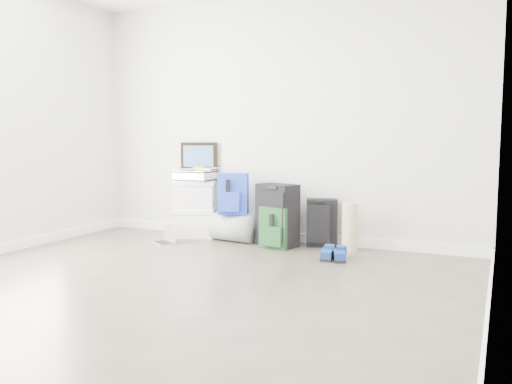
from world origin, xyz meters
The scene contains 14 objects.
ground centered at (0.00, 0.00, 0.00)m, with size 5.00×5.00×0.00m, color #3D322C.
room_envelope centered at (0.00, 0.02, 1.72)m, with size 4.52×5.02×2.71m.
boxes_stack centered at (-0.96, 2.30, 0.33)m, with size 0.57×0.52×0.65m.
briefcase centered at (-0.96, 2.30, 0.71)m, with size 0.42×0.31×0.12m, color #B2B2B7.
painting centered at (-0.96, 2.40, 0.94)m, with size 0.42×0.16×0.32m.
drone centered at (-0.88, 2.28, 0.80)m, with size 0.44×0.44×0.05m.
duffel_bag centered at (-0.41, 2.23, 0.16)m, with size 0.31×0.31×0.50m, color gray.
blue_backpack centered at (-0.41, 2.20, 0.53)m, with size 0.37×0.32×0.45m.
large_suitcase centered at (0.12, 2.18, 0.33)m, with size 0.49×0.40×0.67m.
green_backpack centered at (0.15, 2.08, 0.21)m, with size 0.33×0.26×0.43m.
carry_on centered at (0.56, 2.37, 0.25)m, with size 0.36×0.30×0.51m.
shoes centered at (0.85, 1.82, 0.04)m, with size 0.30×0.29×0.09m.
rolled_rug centered at (0.89, 2.27, 0.25)m, with size 0.16×0.16×0.49m, color tan.
laptop centered at (-1.04, 1.81, 0.05)m, with size 0.35×0.32×0.20m.
Camera 1 is at (2.29, -3.09, 1.18)m, focal length 38.00 mm.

